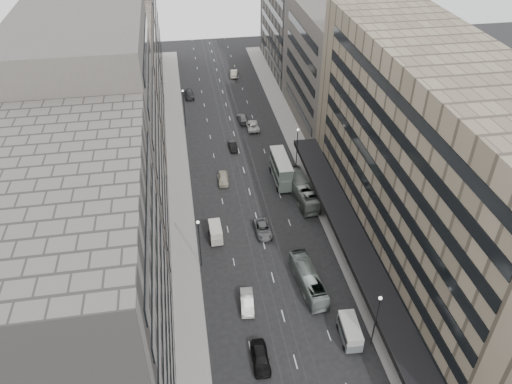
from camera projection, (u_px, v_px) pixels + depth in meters
ground at (285, 322)px, 63.76m from camera, size 220.00×220.00×0.00m
sidewalk_right at (305, 160)px, 95.34m from camera, size 4.00×125.00×0.15m
sidewalk_left at (178, 171)px, 92.11m from camera, size 4.00×125.00×0.15m
department_store at (438, 175)px, 64.31m from camera, size 19.20×60.00×30.00m
building_right_mid at (336, 68)px, 101.26m from camera, size 15.00×28.00×24.00m
building_right_far at (301, 15)px, 124.10m from camera, size 15.00×32.00×28.00m
building_left_a at (80, 314)px, 45.70m from camera, size 15.00×28.00×30.00m
building_left_b at (100, 147)px, 66.14m from camera, size 15.00×26.00×34.00m
building_left_c at (118, 93)px, 90.38m from camera, size 15.00×28.00×25.00m
building_left_d at (125, 28)px, 115.92m from camera, size 15.00×38.00×28.00m
lamp_right_near at (377, 315)px, 58.02m from camera, size 0.44×0.44×8.32m
lamp_right_far at (297, 144)px, 90.03m from camera, size 0.44×0.44×8.32m
lamp_left_near at (199, 238)px, 69.02m from camera, size 0.44×0.44×8.32m
lamp_left_far at (184, 104)px, 103.43m from camera, size 0.44×0.44×8.32m
bus_near at (308, 279)px, 67.88m from camera, size 3.28×10.41×2.85m
bus_far at (302, 190)px, 84.52m from camera, size 3.67×11.92×3.27m
double_decker at (281, 169)px, 88.17m from camera, size 2.75×8.84×4.83m
vw_microbus at (350, 331)px, 60.81m from camera, size 2.47×4.98×2.63m
panel_van at (216, 232)px, 76.02m from camera, size 2.06×4.06×2.53m
sedan_0 at (260, 358)px, 58.42m from camera, size 2.09×5.05×1.71m
sedan_1 at (247, 302)px, 65.46m from camera, size 2.09×4.89×1.57m
sedan_2 at (263, 229)px, 77.61m from camera, size 2.53×5.21×1.43m
sedan_4 at (223, 179)px, 88.89m from camera, size 2.13×4.65×1.55m
sedan_5 at (233, 146)px, 98.27m from camera, size 1.67×4.13×1.33m
sedan_6 at (253, 126)px, 105.08m from camera, size 2.47×5.33×1.48m
sedan_7 at (243, 118)px, 107.78m from camera, size 2.29×5.03×1.43m
sedan_8 at (189, 94)px, 117.54m from camera, size 2.25×5.12×1.72m
sedan_9 at (234, 73)px, 127.91m from camera, size 2.31×5.02×1.60m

